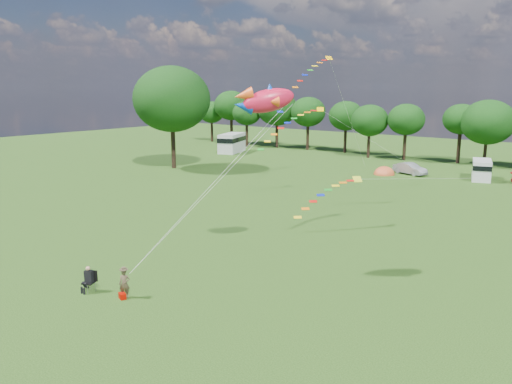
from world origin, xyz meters
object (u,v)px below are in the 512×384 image
Objects in this scene: campervan_a at (232,142)px; fish_kite at (264,100)px; big_tree at (172,99)px; tent_orange at (384,174)px; kite_flyer at (124,284)px; car_b at (410,169)px; campervan_c at (482,169)px; camp_chair at (89,276)px.

campervan_a is 55.02m from fish_kite.
tent_orange is at bearing 28.27° from big_tree.
kite_flyer is at bearing -164.54° from campervan_a.
fish_kite is (3.23, 7.38, 9.10)m from kite_flyer.
car_b is at bearing -114.57° from campervan_a.
big_tree is 39.54m from fish_kite.
campervan_c reaches higher than kite_flyer.
tent_orange is (-10.28, -3.78, -1.22)m from campervan_c.
campervan_a is at bearing 84.97° from fish_kite.
campervan_a is at bearing 84.04° from kite_flyer.
kite_flyer reaches higher than camp_chair.
campervan_c is 40.09m from fish_kite.
campervan_c is at bearing -111.19° from campervan_a.
campervan_a is 57.39m from camp_chair.
tent_orange is at bearing 55.31° from fish_kite.
tent_orange is (28.74, -4.23, -1.64)m from campervan_a.
kite_flyer is (34.10, -46.95, -0.91)m from campervan_a.
campervan_c is (34.20, 16.65, -7.78)m from big_tree.
car_b is 45.43m from camp_chair.
kite_flyer is (29.29, -29.85, -8.27)m from big_tree.
campervan_a reaches higher than car_b.
tent_orange is at bearing -118.91° from campervan_a.
campervan_a reaches higher than tent_orange.
tent_orange is 1.97× the size of camp_chair.
car_b is 38.96m from fish_kite.
camp_chair is (3.29, -43.39, 0.82)m from tent_orange.
car_b is at bearing 50.99° from fish_kite.
big_tree is 41.70m from camp_chair.
kite_flyer is at bearing -162.00° from fish_kite.
campervan_c is at bearing 25.95° from big_tree.
big_tree is 1.94× the size of campervan_a.
car_b is (26.37, 14.90, -8.30)m from big_tree.
big_tree reaches higher than camp_chair.
tent_orange is at bearing 148.40° from car_b.
car_b is 8.05m from campervan_c.
campervan_a is (-31.18, 2.20, 0.94)m from car_b.
tent_orange is 0.85× the size of fish_kite.
big_tree is 42.63m from kite_flyer.
campervan_a is at bearing 104.59° from car_b.
big_tree is at bearing 92.50° from kite_flyer.
fish_kite reaches higher than car_b.
fish_kite is (6.15, -37.37, 9.13)m from car_b.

